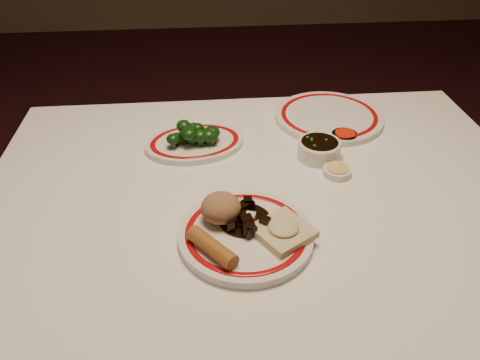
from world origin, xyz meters
name	(u,v)px	position (x,y,z in m)	size (l,w,h in m)	color
dining_table	(262,224)	(0.00, 0.00, 0.66)	(1.20, 0.90, 0.75)	white
main_plate	(246,235)	(-0.05, -0.14, 0.76)	(0.27, 0.27, 0.02)	silver
rice_mound	(221,208)	(-0.10, -0.10, 0.80)	(0.08, 0.08, 0.05)	#946A46
spring_roll	(212,247)	(-0.12, -0.19, 0.78)	(0.03, 0.03, 0.11)	#975D25
fried_wonton	(283,230)	(0.01, -0.16, 0.78)	(0.13, 0.13, 0.03)	beige
stirfry_heap	(244,218)	(-0.05, -0.12, 0.78)	(0.10, 0.11, 0.03)	black
broccoli_plate	(195,143)	(-0.14, 0.20, 0.76)	(0.27, 0.24, 0.02)	silver
broccoli_pile	(196,133)	(-0.14, 0.19, 0.79)	(0.13, 0.08, 0.05)	#23471C
soy_bowl	(319,150)	(0.15, 0.12, 0.77)	(0.10, 0.10, 0.04)	silver
sweet_sour_dish	(345,136)	(0.23, 0.20, 0.76)	(0.06, 0.06, 0.02)	silver
mustard_dish	(337,171)	(0.17, 0.05, 0.76)	(0.06, 0.06, 0.02)	silver
far_plate	(329,117)	(0.22, 0.30, 0.76)	(0.34, 0.34, 0.02)	silver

